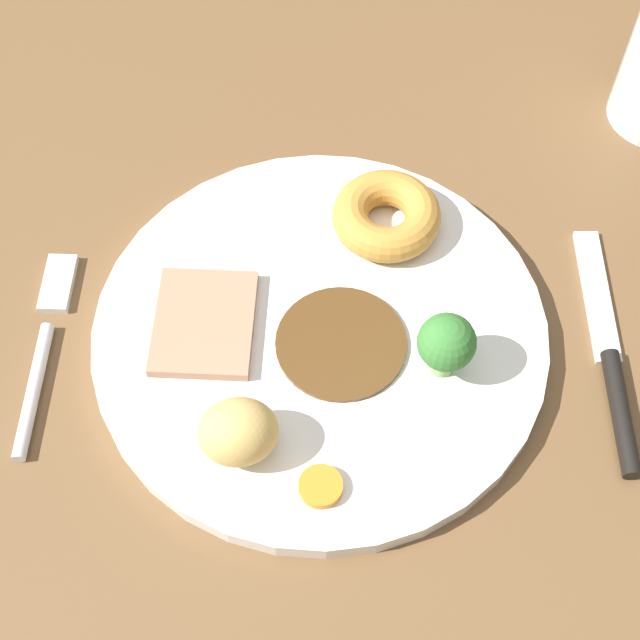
{
  "coord_description": "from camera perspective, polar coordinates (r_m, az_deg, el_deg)",
  "views": [
    {
      "loc": [
        1.06,
        -29.43,
        57.47
      ],
      "look_at": [
        1.82,
        2.44,
        6.0
      ],
      "focal_mm": 53.32,
      "sensor_mm": 36.0,
      "label": 1
    }
  ],
  "objects": [
    {
      "name": "dinner_plate",
      "position": [
        0.62,
        -0.0,
        -0.83
      ],
      "size": [
        29.56,
        29.56,
        1.4
      ],
      "primitive_type": "cylinder",
      "color": "white",
      "rests_on": "dining_table"
    },
    {
      "name": "broccoli_floret",
      "position": [
        0.58,
        7.6,
        -1.43
      ],
      "size": [
        3.64,
        3.64,
        4.88
      ],
      "color": "#8CB766",
      "rests_on": "dinner_plate"
    },
    {
      "name": "carrot_coin_front",
      "position": [
        0.56,
        0.04,
        -9.96
      ],
      "size": [
        2.63,
        2.63,
        0.62
      ],
      "primitive_type": "cylinder",
      "color": "orange",
      "rests_on": "dinner_plate"
    },
    {
      "name": "yorkshire_pudding",
      "position": [
        0.65,
        4.01,
        6.26
      ],
      "size": [
        7.45,
        7.45,
        2.48
      ],
      "primitive_type": "torus",
      "color": "#C68938",
      "rests_on": "dinner_plate"
    },
    {
      "name": "fork",
      "position": [
        0.65,
        -16.22,
        -1.41
      ],
      "size": [
        2.39,
        15.31,
        0.9
      ],
      "rotation": [
        0.0,
        0.0,
        1.51
      ],
      "color": "silver",
      "rests_on": "dining_table"
    },
    {
      "name": "dining_table",
      "position": [
        0.63,
        -1.6,
        -3.93
      ],
      "size": [
        120.0,
        84.0,
        3.6
      ],
      "primitive_type": "cube",
      "color": "brown",
      "rests_on": "ground"
    },
    {
      "name": "roast_potato_left",
      "position": [
        0.56,
        -4.93,
        -6.71
      ],
      "size": [
        5.26,
        4.66,
        4.06
      ],
      "primitive_type": "ellipsoid",
      "rotation": [
        0.0,
        0.0,
        0.12
      ],
      "color": "#D8B260",
      "rests_on": "dinner_plate"
    },
    {
      "name": "gravy_pool",
      "position": [
        0.61,
        1.27,
        -1.39
      ],
      "size": [
        8.44,
        8.44,
        0.3
      ],
      "primitive_type": "cylinder",
      "color": "#563819",
      "rests_on": "dinner_plate"
    },
    {
      "name": "knife",
      "position": [
        0.64,
        17.08,
        -2.71
      ],
      "size": [
        1.94,
        18.53,
        1.2
      ],
      "rotation": [
        0.0,
        0.0,
        1.55
      ],
      "color": "black",
      "rests_on": "dining_table"
    },
    {
      "name": "meat_slice_main",
      "position": [
        0.62,
        -6.96,
        -0.18
      ],
      "size": [
        6.93,
        8.31,
        0.8
      ],
      "primitive_type": "cube",
      "rotation": [
        0.0,
        0.0,
        4.64
      ],
      "color": "tan",
      "rests_on": "dinner_plate"
    }
  ]
}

